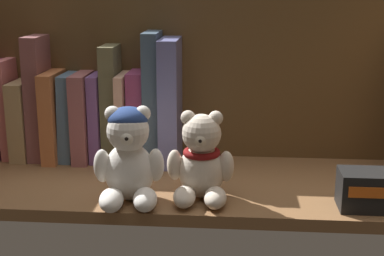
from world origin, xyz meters
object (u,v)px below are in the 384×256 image
Objects in this scene: book_12 at (172,100)px; teddy_bear_smaller at (201,162)px; book_6 at (86,115)px; book_0 at (0,108)px; book_4 at (57,114)px; book_1 at (11,108)px; teddy_bear_larger at (129,157)px; book_8 at (113,102)px; book_3 at (41,97)px; book_10 at (139,115)px; book_7 at (99,116)px; book_11 at (154,97)px; book_5 at (71,115)px; book_9 at (126,116)px; small_product_box at (377,190)px; book_2 at (26,118)px.

teddy_bear_smaller is (6.99, -19.73, -5.72)cm from book_12.
book_0 is at bearing 180.00° from book_6.
book_12 is at bearing 0.00° from book_4.
book_1 is 0.81× the size of book_12.
teddy_bear_larger is at bearing -101.04° from book_12.
book_8 is 23.12cm from teddy_bear_larger.
book_6 is (8.75, 0.00, -3.43)cm from book_3.
book_12 is at bearing 0.00° from book_10.
book_12 is (16.81, 0.00, 3.36)cm from book_6.
book_10 reaches higher than book_4.
book_7 is 0.68× the size of book_11.
book_8 reaches higher than book_5.
book_4 is 8.34cm from book_7.
book_11 is at bearing 0.00° from book_7.
book_11 is 22.23cm from teddy_bear_larger.
book_0 is 1.12× the size of book_9.
book_6 is at bearing 0.00° from book_4.
book_8 is at bearing 180.00° from book_11.
book_3 is at bearing 180.00° from book_8.
book_3 is at bearing 180.00° from book_5.
teddy_bear_smaller is at bearing -46.90° from book_8.
teddy_bear_smaller is (21.14, -19.73, -2.26)cm from book_7.
book_4 is at bearing 180.00° from book_9.
book_5 is (14.31, 0.00, -1.15)cm from book_0.
book_9 is (7.83, 0.00, 0.00)cm from book_6.
book_10 reaches higher than small_product_box.
book_0 is 1.33× the size of teddy_bear_smaller.
book_8 reaches higher than book_10.
book_9 is 0.72× the size of book_12.
book_11 is at bearing 0.00° from book_0.
teddy_bear_larger reaches higher than small_product_box.
book_2 is 0.64× the size of book_3.
teddy_bear_larger is (2.24, -21.62, -1.42)cm from book_10.
book_4 is 5.69cm from book_6.
book_7 is at bearing 136.97° from teddy_bear_smaller.
book_3 is 1.67× the size of teddy_bear_smaller.
book_6 reaches higher than book_7.
book_8 is 0.93× the size of book_12.
book_3 is at bearing 180.00° from book_4.
teddy_bear_smaller is at bearing -36.49° from book_5.
teddy_bear_smaller is (26.68, -19.73, -2.24)cm from book_5.
teddy_bear_larger is (7.26, -21.62, -3.81)cm from book_8.
book_7 is at bearing 180.00° from book_8.
teddy_bear_larger is at bearing -41.22° from book_2.
book_10 is at bearing 180.00° from book_11.
book_3 is 19.38cm from book_10.
book_8 is at bearing 0.00° from book_3.
book_6 is 1.18× the size of teddy_bear_smaller.
book_11 reaches higher than book_10.
book_3 is 1.37× the size of book_10.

